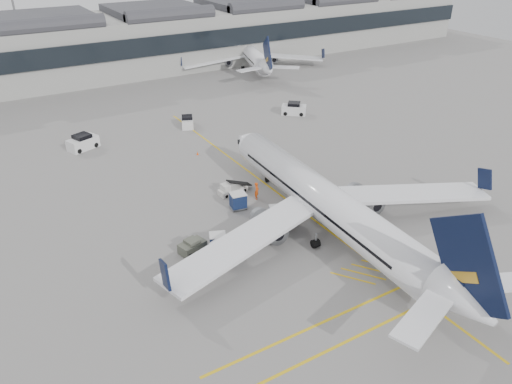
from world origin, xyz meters
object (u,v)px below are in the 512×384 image
ramp_agent_a (257,191)px  ramp_agent_b (265,226)px  airliner_main (328,204)px  baggage_cart_a (279,215)px  pushback_tug (192,246)px  belt_loader (232,189)px

ramp_agent_a → ramp_agent_b: size_ratio=1.08×
airliner_main → ramp_agent_a: (-2.48, 9.33, -2.11)m
baggage_cart_a → airliner_main: bearing=-22.9°
baggage_cart_a → ramp_agent_b: baggage_cart_a is taller
airliner_main → ramp_agent_a: bearing=108.1°
ramp_agent_b → pushback_tug: ramp_agent_b is taller
airliner_main → pushback_tug: (-12.95, 3.58, -2.50)m
airliner_main → baggage_cart_a: (-3.41, 3.50, -2.03)m
baggage_cart_a → pushback_tug: size_ratio=0.87×
pushback_tug → baggage_cart_a: bearing=-15.2°
belt_loader → ramp_agent_a: (1.72, -2.61, 0.52)m
ramp_agent_b → belt_loader: bearing=-133.0°
belt_loader → pushback_tug: (-8.76, -8.36, 0.12)m
baggage_cart_a → pushback_tug: baggage_cart_a is taller
ramp_agent_a → ramp_agent_b: bearing=-164.1°
airliner_main → ramp_agent_b: airliner_main is taller
baggage_cart_a → ramp_agent_a: size_ratio=1.18×
belt_loader → ramp_agent_b: 9.38m
ramp_agent_a → ramp_agent_b: (-3.02, -6.68, -0.08)m
baggage_cart_a → ramp_agent_b: size_ratio=1.28×
ramp_agent_a → baggage_cart_a: bearing=-148.8°
belt_loader → ramp_agent_a: 3.16m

